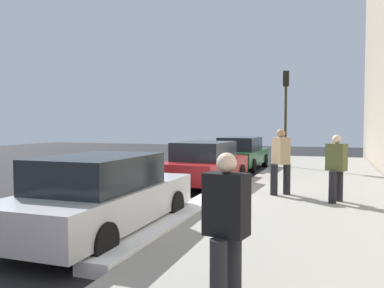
# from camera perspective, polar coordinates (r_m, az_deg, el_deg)

# --- Properties ---
(ground_plane) EXTENTS (56.00, 56.00, 0.00)m
(ground_plane) POSITION_cam_1_polar(r_m,az_deg,el_deg) (11.91, 1.17, -7.26)
(ground_plane) COLOR black
(sidewalk) EXTENTS (28.00, 4.60, 0.15)m
(sidewalk) POSITION_cam_1_polar(r_m,az_deg,el_deg) (11.30, 17.38, -7.54)
(sidewalk) COLOR gray
(sidewalk) RESTS_ON ground
(lane_stripe_centre) EXTENTS (28.00, 0.14, 0.01)m
(lane_stripe_centre) POSITION_cam_1_polar(r_m,az_deg,el_deg) (13.26, -12.15, -6.27)
(lane_stripe_centre) COLOR gold
(lane_stripe_centre) RESTS_ON ground
(snow_bank_curb) EXTENTS (7.97, 0.56, 0.22)m
(snow_bank_curb) POSITION_cam_1_polar(r_m,az_deg,el_deg) (9.12, -0.16, -9.66)
(snow_bank_curb) COLOR white
(snow_bank_curb) RESTS_ON ground
(parked_car_silver) EXTENTS (4.65, 1.93, 1.51)m
(parked_car_silver) POSITION_cam_1_polar(r_m,az_deg,el_deg) (7.58, -12.85, -7.27)
(parked_car_silver) COLOR black
(parked_car_silver) RESTS_ON ground
(parked_car_red) EXTENTS (4.41, 2.03, 1.51)m
(parked_car_red) POSITION_cam_1_polar(r_m,az_deg,el_deg) (13.29, 2.03, -2.92)
(parked_car_red) COLOR black
(parked_car_red) RESTS_ON ground
(parked_car_green) EXTENTS (4.63, 1.98, 1.51)m
(parked_car_green) POSITION_cam_1_polar(r_m,az_deg,el_deg) (18.50, 7.18, -1.34)
(parked_car_green) COLOR black
(parked_car_green) RESTS_ON ground
(pedestrian_black_coat) EXTENTS (0.53, 0.49, 1.64)m
(pedestrian_black_coat) POSITION_cam_1_polar(r_m,az_deg,el_deg) (4.18, 5.04, -11.75)
(pedestrian_black_coat) COLOR black
(pedestrian_black_coat) RESTS_ON sidewalk
(pedestrian_olive_coat) EXTENTS (0.52, 0.53, 1.68)m
(pedestrian_olive_coat) POSITION_cam_1_polar(r_m,az_deg,el_deg) (10.35, 20.31, -3.08)
(pedestrian_olive_coat) COLOR black
(pedestrian_olive_coat) RESTS_ON sidewalk
(pedestrian_tan_coat) EXTENTS (0.58, 0.54, 1.82)m
(pedestrian_tan_coat) POSITION_cam_1_polar(r_m,az_deg,el_deg) (11.03, 12.81, -2.25)
(pedestrian_tan_coat) COLOR black
(pedestrian_tan_coat) RESTS_ON sidewalk
(traffic_light_pole) EXTENTS (0.35, 0.26, 4.43)m
(traffic_light_pole) POSITION_cam_1_polar(r_m,az_deg,el_deg) (18.77, 13.53, 5.95)
(traffic_light_pole) COLOR #2D2D19
(traffic_light_pole) RESTS_ON sidewalk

